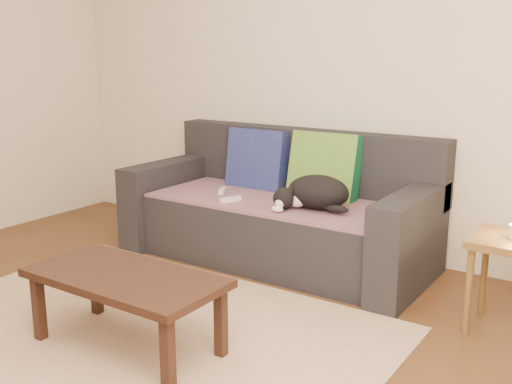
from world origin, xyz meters
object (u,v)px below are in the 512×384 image
sofa (280,215)px  coffee_table (126,283)px  wii_remote_b (231,199)px  wii_remote_a (222,191)px  side_table (512,255)px  cat (315,193)px

sofa → coffee_table: bearing=-86.7°
coffee_table → wii_remote_b: bearing=103.0°
wii_remote_a → wii_remote_b: bearing=-160.1°
wii_remote_a → wii_remote_b: same height
wii_remote_a → wii_remote_b: 0.26m
sofa → side_table: sofa is taller
coffee_table → side_table: bearing=39.7°
wii_remote_b → side_table: 1.76m
sofa → coffee_table: 1.54m
cat → wii_remote_b: size_ratio=3.29×
coffee_table → sofa: bearing=93.3°
cat → coffee_table: bearing=-108.3°
sofa → cat: (0.35, -0.16, 0.23)m
wii_remote_a → coffee_table: bearing=168.7°
wii_remote_a → side_table: side_table is taller
wii_remote_a → side_table: size_ratio=0.30×
sofa → wii_remote_b: bearing=-123.1°
cat → side_table: cat is taller
wii_remote_a → wii_remote_b: (0.20, -0.16, 0.00)m
cat → coffee_table: size_ratio=0.51×
sofa → cat: bearing=-23.9°
wii_remote_b → wii_remote_a: bearing=70.1°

